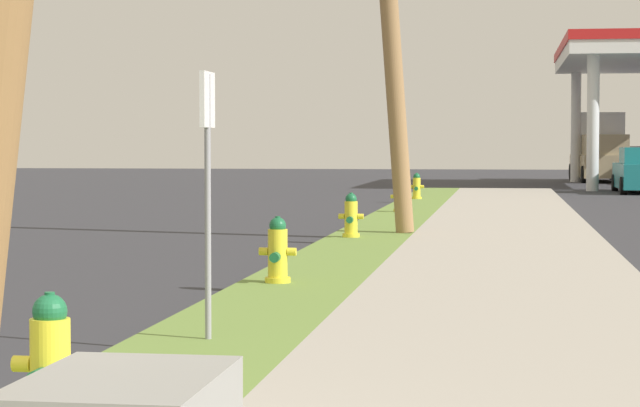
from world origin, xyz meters
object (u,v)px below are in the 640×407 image
(fire_hydrant_nearest, at_px, (50,369))
(truck_tan_at_forecourt, at_px, (599,149))
(fire_hydrant_fifth, at_px, (417,187))
(fire_hydrant_second, at_px, (278,254))
(fire_hydrant_fourth, at_px, (400,198))
(fire_hydrant_third, at_px, (351,218))
(street_sign_post, at_px, (208,148))

(fire_hydrant_nearest, bearing_deg, truck_tan_at_forecourt, 82.62)
(fire_hydrant_fifth, distance_m, truck_tan_at_forecourt, 23.43)
(fire_hydrant_second, bearing_deg, fire_hydrant_fourth, 89.55)
(fire_hydrant_fourth, bearing_deg, fire_hydrant_third, -91.03)
(fire_hydrant_nearest, xyz_separation_m, fire_hydrant_fifth, (-0.04, 29.18, 0.00))
(fire_hydrant_third, height_order, fire_hydrant_fifth, same)
(fire_hydrant_third, bearing_deg, fire_hydrant_fifth, 89.79)
(fire_hydrant_fourth, bearing_deg, truck_tan_at_forecourt, 77.25)
(fire_hydrant_second, relative_size, fire_hydrant_fifth, 1.00)
(fire_hydrant_third, distance_m, fire_hydrant_fifth, 14.95)
(fire_hydrant_second, distance_m, fire_hydrant_third, 6.96)
(fire_hydrant_second, bearing_deg, fire_hydrant_fifth, 89.92)
(fire_hydrant_nearest, height_order, fire_hydrant_second, same)
(fire_hydrant_nearest, relative_size, street_sign_post, 0.35)
(fire_hydrant_nearest, bearing_deg, fire_hydrant_fifth, 90.07)
(fire_hydrant_second, xyz_separation_m, fire_hydrant_fourth, (0.12, 15.03, 0.00))
(fire_hydrant_nearest, distance_m, fire_hydrant_fourth, 22.29)
(fire_hydrant_second, height_order, fire_hydrant_fifth, same)
(fire_hydrant_second, xyz_separation_m, street_sign_post, (0.18, -4.08, 1.19))
(fire_hydrant_second, height_order, fire_hydrant_fourth, same)
(fire_hydrant_third, bearing_deg, street_sign_post, -88.91)
(fire_hydrant_fourth, bearing_deg, fire_hydrant_nearest, -90.13)
(fire_hydrant_second, height_order, street_sign_post, street_sign_post)
(fire_hydrant_fifth, height_order, truck_tan_at_forecourt, truck_tan_at_forecourt)
(fire_hydrant_nearest, xyz_separation_m, fire_hydrant_fourth, (0.05, 22.29, 0.00))
(fire_hydrant_nearest, xyz_separation_m, fire_hydrant_third, (-0.09, 14.23, 0.00))
(fire_hydrant_second, distance_m, fire_hydrant_fifth, 21.92)
(fire_hydrant_nearest, distance_m, fire_hydrant_second, 7.26)
(truck_tan_at_forecourt, bearing_deg, fire_hydrant_third, -100.27)
(fire_hydrant_second, relative_size, fire_hydrant_fourth, 1.00)
(fire_hydrant_fifth, distance_m, street_sign_post, 26.03)
(fire_hydrant_second, xyz_separation_m, fire_hydrant_third, (-0.03, 6.96, 0.00))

